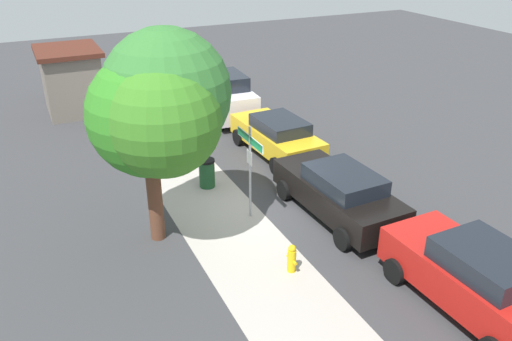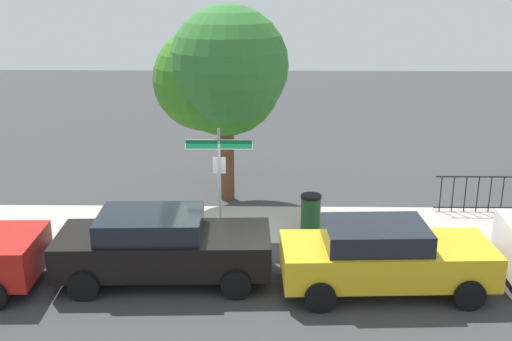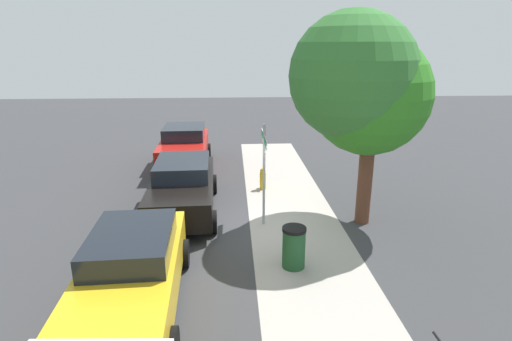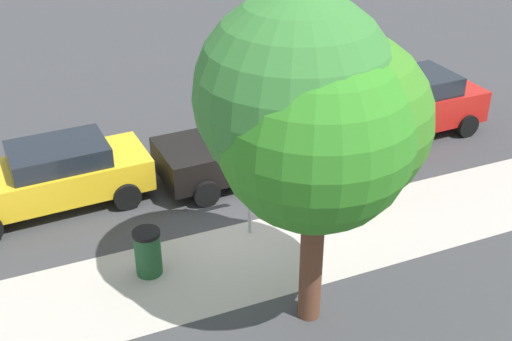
{
  "view_description": "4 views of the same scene",
  "coord_description": "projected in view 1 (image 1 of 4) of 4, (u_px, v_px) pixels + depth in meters",
  "views": [
    {
      "loc": [
        -12.47,
        6.02,
        8.06
      ],
      "look_at": [
        0.25,
        0.03,
        1.27
      ],
      "focal_mm": 36.41,
      "sensor_mm": 36.0,
      "label": 1
    },
    {
      "loc": [
        1.01,
        -14.32,
        6.45
      ],
      "look_at": [
        0.79,
        -0.2,
        2.0
      ],
      "focal_mm": 43.16,
      "sensor_mm": 36.0,
      "label": 2
    },
    {
      "loc": [
        10.4,
        -0.45,
        4.85
      ],
      "look_at": [
        0.53,
        0.14,
        1.81
      ],
      "focal_mm": 28.34,
      "sensor_mm": 36.0,
      "label": 3
    },
    {
      "loc": [
        4.41,
        11.36,
        8.22
      ],
      "look_at": [
        -0.34,
        0.29,
        1.44
      ],
      "focal_mm": 46.44,
      "sensor_mm": 36.0,
      "label": 4
    }
  ],
  "objects": [
    {
      "name": "ground_plane",
      "position": [
        260.0,
        211.0,
        15.97
      ],
      "size": [
        60.0,
        60.0,
        0.0
      ],
      "primitive_type": "plane",
      "color": "#38383A"
    },
    {
      "name": "sidewalk_strip",
      "position": [
        199.0,
        191.0,
        17.1
      ],
      "size": [
        24.0,
        2.6,
        0.0
      ],
      "primitive_type": "cube",
      "color": "#AAA299",
      "rests_on": "ground_plane"
    },
    {
      "name": "street_sign",
      "position": [
        250.0,
        155.0,
        14.83
      ],
      "size": [
        1.68,
        0.07,
        2.89
      ],
      "color": "#9EA0A5",
      "rests_on": "ground_plane"
    },
    {
      "name": "shade_tree",
      "position": [
        160.0,
        108.0,
        12.99
      ],
      "size": [
        3.83,
        3.77,
        5.78
      ],
      "color": "brown",
      "rests_on": "ground_plane"
    },
    {
      "name": "car_red",
      "position": [
        476.0,
        277.0,
        11.6
      ],
      "size": [
        4.4,
        2.17,
        1.7
      ],
      "rotation": [
        0.0,
        0.0,
        0.03
      ],
      "color": "#B41A14",
      "rests_on": "ground_plane"
    },
    {
      "name": "car_black",
      "position": [
        338.0,
        192.0,
        15.35
      ],
      "size": [
        4.71,
        2.14,
        1.56
      ],
      "rotation": [
        0.0,
        0.0,
        0.03
      ],
      "color": "black",
      "rests_on": "ground_plane"
    },
    {
      "name": "car_yellow",
      "position": [
        277.0,
        135.0,
        19.43
      ],
      "size": [
        4.52,
        2.09,
        1.52
      ],
      "rotation": [
        0.0,
        0.0,
        0.04
      ],
      "color": "gold",
      "rests_on": "ground_plane"
    },
    {
      "name": "car_white",
      "position": [
        224.0,
        95.0,
        23.18
      ],
      "size": [
        4.53,
        2.18,
        2.04
      ],
      "rotation": [
        0.0,
        0.0,
        -0.05
      ],
      "color": "white",
      "rests_on": "ground_plane"
    },
    {
      "name": "car_orange",
      "position": [
        185.0,
        72.0,
        27.02
      ],
      "size": [
        4.55,
        2.11,
        1.8
      ],
      "rotation": [
        0.0,
        0.0,
        0.04
      ],
      "color": "orange",
      "rests_on": "ground_plane"
    },
    {
      "name": "iron_fence",
      "position": [
        126.0,
        123.0,
        21.33
      ],
      "size": [
        4.21,
        0.04,
        1.07
      ],
      "color": "black",
      "rests_on": "ground_plane"
    },
    {
      "name": "utility_shed",
      "position": [
        71.0,
        80.0,
        23.69
      ],
      "size": [
        3.38,
        2.74,
        2.93
      ],
      "color": "slate",
      "rests_on": "ground_plane"
    },
    {
      "name": "fire_hydrant",
      "position": [
        292.0,
        258.0,
        13.06
      ],
      "size": [
        0.42,
        0.22,
        0.78
      ],
      "color": "yellow",
      "rests_on": "ground_plane"
    },
    {
      "name": "trash_bin",
      "position": [
        207.0,
        173.0,
        17.22
      ],
      "size": [
        0.55,
        0.55,
        0.98
      ],
      "color": "#1E4C28",
      "rests_on": "ground_plane"
    }
  ]
}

